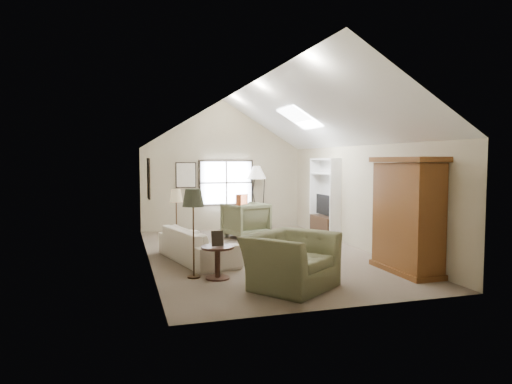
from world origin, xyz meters
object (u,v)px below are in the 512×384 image
object	(u,v)px
coffee_table	(272,248)
sofa	(198,244)
armchair_far	(246,220)
side_chair	(245,212)
armchair_near	(291,261)
armoire	(407,215)
side_table	(217,262)

from	to	relation	value
coffee_table	sofa	bearing A→B (deg)	165.67
armchair_far	side_chair	size ratio (longest dim) A/B	0.99
sofa	side_chair	bearing A→B (deg)	-42.37
sofa	side_chair	distance (m)	4.50
sofa	armchair_near	bearing A→B (deg)	-169.12
sofa	armchair_near	world-z (taller)	armchair_near
armoire	side_chair	distance (m)	6.32
side_table	armoire	bearing A→B (deg)	-8.67
sofa	armchair_far	world-z (taller)	armchair_far
sofa	armoire	bearing A→B (deg)	-134.20
armchair_near	coffee_table	world-z (taller)	armchair_near
armchair_near	side_table	distance (m)	1.41
armoire	armchair_far	world-z (taller)	armoire
armoire	sofa	bearing A→B (deg)	149.77
sofa	armchair_far	xyz separation A→B (m)	(1.77, 2.54, 0.14)
armoire	side_chair	world-z (taller)	armoire
armchair_far	coffee_table	world-z (taller)	armchair_far
armchair_far	side_chair	world-z (taller)	side_chair
armoire	sofa	distance (m)	4.33
armchair_near	coffee_table	distance (m)	2.16
armoire	coffee_table	xyz separation A→B (m)	(-2.13, 1.75, -0.85)
sofa	side_table	world-z (taller)	sofa
side_table	side_chair	bearing A→B (deg)	69.85
sofa	coffee_table	world-z (taller)	sofa
sofa	side_table	size ratio (longest dim) A/B	3.99
armoire	armchair_near	distance (m)	2.63
armchair_near	armchair_far	size ratio (longest dim) A/B	1.31
armchair_near	coffee_table	size ratio (longest dim) A/B	1.42
armchair_far	side_table	size ratio (longest dim) A/B	1.79
sofa	armchair_far	size ratio (longest dim) A/B	2.22
sofa	side_chair	size ratio (longest dim) A/B	2.20
armoire	sofa	xyz separation A→B (m)	(-3.68, 2.15, -0.75)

